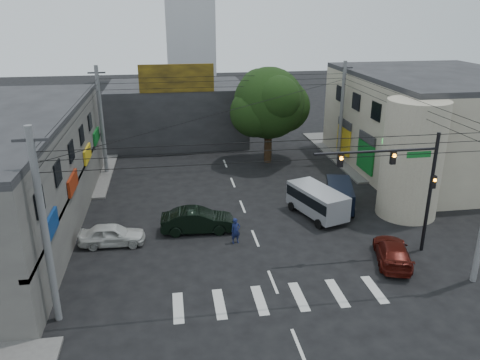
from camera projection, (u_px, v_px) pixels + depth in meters
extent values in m
plane|color=black|center=(262.00, 254.00, 27.38)|extent=(160.00, 160.00, 0.00)
cube|color=#514F4C|center=(22.00, 169.00, 41.41)|extent=(16.00, 16.00, 0.15)
cube|color=#514F4C|center=(403.00, 151.00, 46.64)|extent=(16.00, 16.00, 0.15)
cube|color=gray|center=(436.00, 124.00, 40.64)|extent=(14.00, 18.00, 8.00)
cylinder|color=gray|center=(412.00, 159.00, 31.29)|extent=(4.00, 4.00, 8.00)
cube|color=#232326|center=(177.00, 113.00, 49.83)|extent=(14.00, 10.00, 6.00)
cube|color=olive|center=(177.00, 78.00, 43.80)|extent=(7.00, 0.30, 2.60)
cylinder|color=black|center=(268.00, 139.00, 42.94)|extent=(0.70, 0.70, 4.40)
sphere|color=black|center=(269.00, 103.00, 41.79)|extent=(6.40, 6.40, 6.40)
cylinder|color=black|center=(430.00, 194.00, 26.58)|extent=(0.20, 0.20, 7.20)
cylinder|color=black|center=(376.00, 151.00, 25.13)|extent=(7.00, 0.14, 0.14)
cube|color=black|center=(393.00, 158.00, 25.42)|extent=(0.28, 0.22, 0.75)
cube|color=black|center=(340.00, 160.00, 24.98)|extent=(0.28, 0.22, 0.75)
sphere|color=orange|center=(395.00, 156.00, 25.23)|extent=(0.20, 0.20, 0.20)
sphere|color=orange|center=(341.00, 158.00, 24.80)|extent=(0.20, 0.20, 0.20)
cube|color=#0D5F1F|center=(419.00, 155.00, 25.60)|extent=(1.40, 0.06, 0.35)
cylinder|color=#59595B|center=(45.00, 230.00, 20.09)|extent=(0.32, 0.32, 9.20)
cylinder|color=#59595B|center=(102.00, 121.00, 39.07)|extent=(0.32, 0.32, 9.20)
cylinder|color=#59595B|center=(341.00, 113.00, 42.12)|extent=(0.32, 0.32, 9.20)
imported|color=black|center=(198.00, 220.00, 29.89)|extent=(2.12, 4.84, 1.54)
imported|color=beige|center=(112.00, 235.00, 28.25)|extent=(1.90, 4.04, 1.33)
imported|color=#430E09|center=(393.00, 252.00, 26.36)|extent=(4.19, 5.32, 1.26)
imported|color=#131B45|center=(236.00, 231.00, 28.41)|extent=(0.77, 0.65, 1.63)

